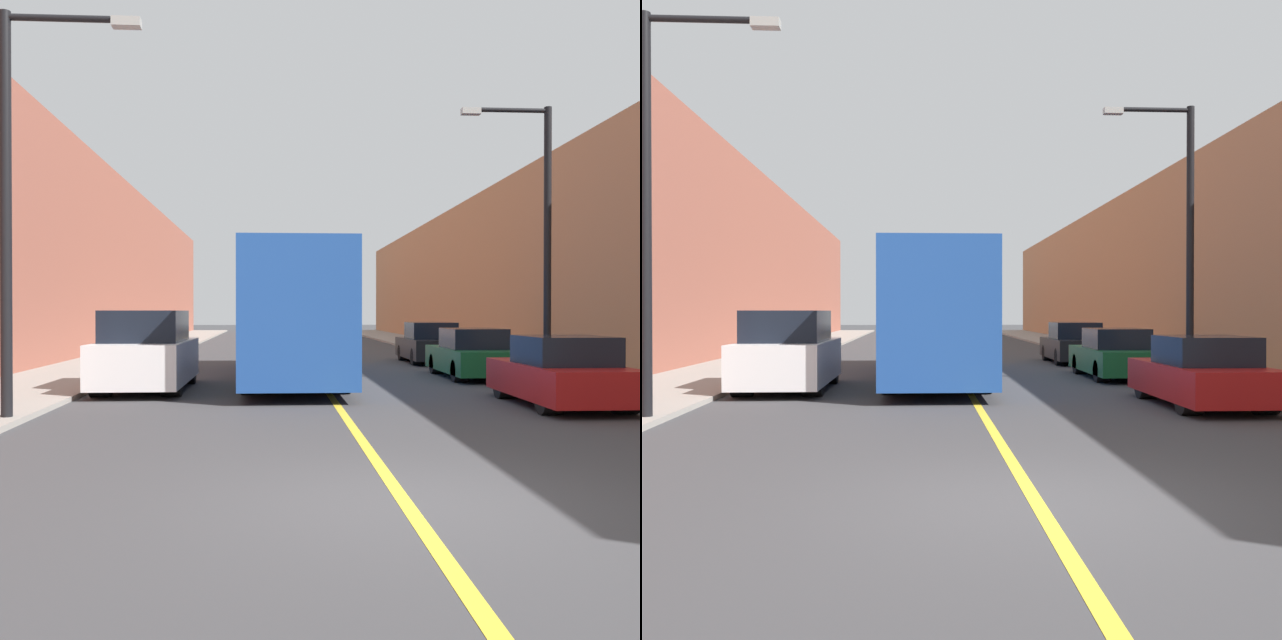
% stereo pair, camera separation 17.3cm
% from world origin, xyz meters
% --- Properties ---
extents(ground_plane, '(200.00, 200.00, 0.00)m').
position_xyz_m(ground_plane, '(0.00, 0.00, 0.00)').
color(ground_plane, '#38383A').
extents(sidewalk_left, '(3.29, 72.00, 0.11)m').
position_xyz_m(sidewalk_left, '(-7.32, 30.00, 0.06)').
color(sidewalk_left, gray).
rests_on(sidewalk_left, ground).
extents(sidewalk_right, '(3.29, 72.00, 0.11)m').
position_xyz_m(sidewalk_right, '(7.32, 30.00, 0.06)').
color(sidewalk_right, gray).
rests_on(sidewalk_right, ground).
extents(building_row_left, '(4.00, 72.00, 8.81)m').
position_xyz_m(building_row_left, '(-10.96, 30.00, 4.41)').
color(building_row_left, brown).
rests_on(building_row_left, ground).
extents(building_row_right, '(4.00, 72.00, 7.86)m').
position_xyz_m(building_row_right, '(10.96, 30.00, 3.93)').
color(building_row_right, '#B2724C').
rests_on(building_row_right, ground).
extents(road_center_line, '(0.16, 72.00, 0.01)m').
position_xyz_m(road_center_line, '(0.00, 30.00, 0.00)').
color(road_center_line, gold).
rests_on(road_center_line, ground).
extents(bus, '(2.58, 12.30, 3.55)m').
position_xyz_m(bus, '(-0.79, 13.97, 1.89)').
color(bus, '#1E4793').
rests_on(bus, ground).
extents(parked_suv_left, '(2.04, 4.93, 1.97)m').
position_xyz_m(parked_suv_left, '(-4.43, 11.22, 0.91)').
color(parked_suv_left, silver).
rests_on(parked_suv_left, ground).
extents(car_right_near, '(1.85, 4.31, 1.45)m').
position_xyz_m(car_right_near, '(4.59, 7.53, 0.66)').
color(car_right_near, maroon).
rests_on(car_right_near, ground).
extents(car_right_mid, '(1.77, 4.53, 1.45)m').
position_xyz_m(car_right_mid, '(4.49, 14.07, 0.66)').
color(car_right_mid, '#145128').
rests_on(car_right_mid, ground).
extents(car_right_far, '(1.87, 4.41, 1.54)m').
position_xyz_m(car_right_far, '(4.61, 20.46, 0.69)').
color(car_right_far, black).
rests_on(car_right_far, ground).
extents(street_lamp_left, '(2.43, 0.24, 7.05)m').
position_xyz_m(street_lamp_left, '(-5.76, 5.87, 4.14)').
color(street_lamp_left, black).
rests_on(street_lamp_left, sidewalk_left).
extents(street_lamp_right, '(2.43, 0.24, 7.26)m').
position_xyz_m(street_lamp_right, '(5.76, 11.99, 4.25)').
color(street_lamp_right, black).
rests_on(street_lamp_right, sidewalk_right).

